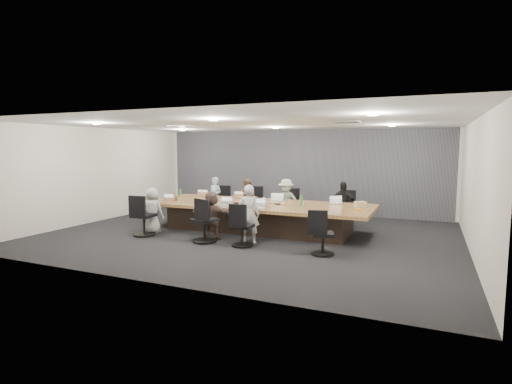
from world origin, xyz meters
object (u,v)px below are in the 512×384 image
at_px(laptop_0, 206,196).
at_px(chair_4, 144,219).
at_px(chair_5, 204,224).
at_px(person_1, 248,199).
at_px(laptop_1, 240,198).
at_px(laptop_3, 338,203).
at_px(person_5, 212,215).
at_px(person_6, 249,214).
at_px(laptop_6, 258,208).
at_px(canvas_bag, 360,204).
at_px(conference_table, 258,216).
at_px(chair_3, 345,212).
at_px(person_4, 153,211).
at_px(chair_6, 242,230).
at_px(laptop_4, 165,202).
at_px(person_0, 215,197).
at_px(bottle_clear, 213,196).
at_px(chair_0, 220,204).
at_px(person_2, 286,201).
at_px(stapler, 237,203).
at_px(person_3, 343,205).
at_px(mug_brown, 176,198).
at_px(chair_1, 253,206).
at_px(laptop_2, 280,200).
at_px(snack_packet, 358,210).
at_px(chair_7, 323,238).
at_px(laptop_5, 223,206).
at_px(bottle_green_right, 301,201).
at_px(bottle_green_left, 180,193).

bearing_deg(laptop_0, chair_4, 80.00).
distance_m(chair_5, person_1, 3.07).
distance_m(laptop_1, laptop_3, 2.87).
bearing_deg(laptop_0, person_5, 121.02).
bearing_deg(person_6, laptop_1, -70.55).
distance_m(laptop_6, canvas_bag, 2.52).
xyz_separation_m(chair_5, person_5, (0.00, 0.35, 0.15)).
relative_size(conference_table, chair_3, 7.63).
distance_m(chair_3, person_1, 2.90).
bearing_deg(person_4, laptop_6, -174.83).
bearing_deg(person_4, conference_table, -156.53).
relative_size(chair_6, laptop_4, 2.19).
bearing_deg(chair_3, chair_5, 40.78).
relative_size(person_0, canvas_bag, 4.81).
bearing_deg(bottle_clear, person_4, -125.81).
bearing_deg(chair_0, laptop_4, 71.59).
distance_m(chair_6, laptop_3, 3.00).
relative_size(person_2, person_6, 0.95).
bearing_deg(stapler, person_3, 58.39).
bearing_deg(stapler, laptop_3, 48.96).
relative_size(chair_3, chair_5, 0.89).
relative_size(chair_0, chair_6, 0.99).
xyz_separation_m(laptop_6, mug_brown, (-2.69, 0.41, 0.05)).
bearing_deg(laptop_0, chair_1, -145.15).
distance_m(laptop_0, person_5, 2.60).
relative_size(laptop_0, laptop_2, 0.99).
xyz_separation_m(person_0, snack_packet, (4.71, -1.51, 0.11)).
bearing_deg(person_2, chair_1, 166.61).
distance_m(chair_4, chair_7, 4.57).
xyz_separation_m(laptop_1, person_3, (2.87, 0.55, -0.11)).
bearing_deg(canvas_bag, chair_7, -101.44).
xyz_separation_m(laptop_5, snack_packet, (3.26, 0.64, 0.01)).
distance_m(chair_3, snack_packet, 2.01).
distance_m(person_1, bottle_green_right, 2.56).
bearing_deg(laptop_0, conference_table, 155.88).
bearing_deg(laptop_3, person_0, -22.17).
distance_m(person_0, laptop_5, 2.59).
height_order(laptop_2, laptop_5, same).
relative_size(bottle_green_right, mug_brown, 2.36).
relative_size(laptop_0, person_6, 0.26).
bearing_deg(chair_3, person_6, 50.28).
bearing_deg(mug_brown, person_5, -29.27).
relative_size(laptop_0, laptop_4, 1.00).
distance_m(stapler, snack_packet, 3.06).
bearing_deg(bottle_clear, mug_brown, -155.36).
bearing_deg(chair_5, bottle_green_right, 59.71).
distance_m(chair_0, laptop_2, 2.58).
height_order(chair_6, laptop_0, chair_6).
xyz_separation_m(chair_7, person_0, (-4.26, 3.05, 0.28)).
bearing_deg(canvas_bag, bottle_green_left, -179.58).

